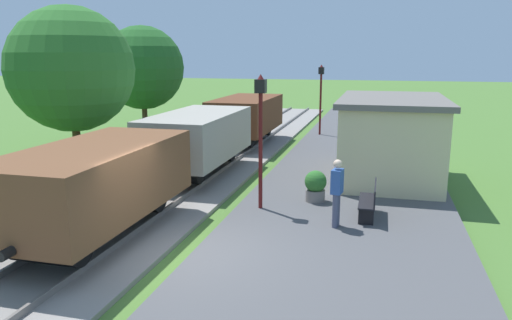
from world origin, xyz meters
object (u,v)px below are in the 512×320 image
person_waiting (337,190)px  lamp_post_far (321,87)px  freight_train (198,140)px  tree_trackside_far (71,69)px  potted_planter (315,186)px  lamp_post_near (261,117)px  bench_near_hut (370,200)px  tree_field_left (142,68)px  station_hut (391,137)px

person_waiting → lamp_post_far: (-2.18, 14.18, 1.62)m
freight_train → tree_trackside_far: bearing=-161.7°
potted_planter → lamp_post_near: (-1.40, -1.02, 2.08)m
bench_near_hut → lamp_post_near: lamp_post_near is taller
person_waiting → tree_field_left: tree_field_left is taller
potted_planter → tree_trackside_far: (-8.80, 1.38, 3.22)m
freight_train → tree_field_left: size_ratio=3.26×
station_hut → lamp_post_far: 9.35m
lamp_post_far → tree_field_left: tree_field_left is taller
lamp_post_far → bench_near_hut: bearing=-77.4°
station_hut → tree_trackside_far: tree_trackside_far is taller
station_hut → potted_planter: (-2.11, -3.60, -0.93)m
freight_train → bench_near_hut: (6.27, -3.82, -0.68)m
tree_trackside_far → tree_field_left: size_ratio=1.03×
potted_planter → tree_field_left: 14.58m
potted_planter → lamp_post_far: bearing=96.5°
station_hut → potted_planter: bearing=-120.3°
person_waiting → potted_planter: bearing=-59.1°
person_waiting → lamp_post_far: size_ratio=0.46×
freight_train → tree_field_left: (-5.73, 6.99, 2.38)m
tree_trackside_far → lamp_post_near: bearing=-17.9°
bench_near_hut → lamp_post_near: 3.63m
person_waiting → bench_near_hut: bearing=-121.5°
station_hut → lamp_post_near: size_ratio=1.57×
tree_trackside_far → person_waiting: bearing=-19.4°
bench_near_hut → potted_planter: 1.91m
station_hut → tree_field_left: 14.11m
freight_train → station_hut: 6.86m
potted_planter → freight_train: bearing=149.8°
bench_near_hut → lamp_post_near: size_ratio=0.41×
lamp_post_near → lamp_post_far: size_ratio=1.00×
bench_near_hut → person_waiting: person_waiting is taller
freight_train → person_waiting: bearing=-40.8°
lamp_post_near → potted_planter: bearing=36.0°
bench_near_hut → tree_trackside_far: 11.14m
lamp_post_far → tree_trackside_far: (-7.40, -10.81, 1.15)m
bench_near_hut → tree_trackside_far: bearing=166.7°
potted_planter → lamp_post_near: lamp_post_near is taller
freight_train → lamp_post_far: lamp_post_far is taller
tree_field_left → lamp_post_far: bearing=15.3°
bench_near_hut → tree_field_left: 16.43m
station_hut → bench_near_hut: (-0.53, -4.68, -0.93)m
potted_planter → lamp_post_near: bearing=-144.0°
person_waiting → freight_train: bearing=-31.4°
potted_planter → tree_field_left: (-10.42, 9.73, 3.06)m
station_hut → tree_trackside_far: bearing=-168.5°
potted_planter → lamp_post_near: 2.70m
station_hut → person_waiting: (-1.33, -5.60, -0.47)m
bench_near_hut → lamp_post_far: (-2.98, 13.27, 2.08)m
lamp_post_near → lamp_post_far: bearing=90.0°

